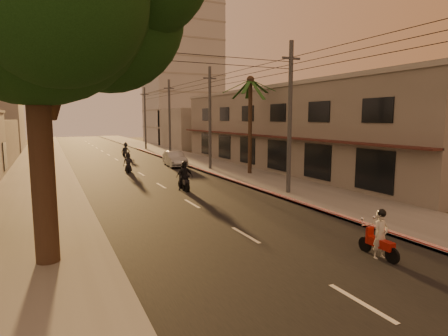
{
  "coord_description": "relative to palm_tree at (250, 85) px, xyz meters",
  "views": [
    {
      "loc": [
        -6.81,
        -10.46,
        4.55
      ],
      "look_at": [
        1.32,
        6.77,
        2.02
      ],
      "focal_mm": 30.0,
      "sensor_mm": 36.0,
      "label": 1
    }
  ],
  "objects": [
    {
      "name": "ground",
      "position": [
        -8.0,
        -16.0,
        -7.15
      ],
      "size": [
        160.0,
        160.0,
        0.0
      ],
      "primitive_type": "plane",
      "color": "#383023",
      "rests_on": "ground"
    },
    {
      "name": "road",
      "position": [
        -8.0,
        4.0,
        -7.14
      ],
      "size": [
        10.0,
        140.0,
        0.02
      ],
      "primitive_type": "cube",
      "color": "black",
      "rests_on": "ground"
    },
    {
      "name": "sidewalk_right",
      "position": [
        -0.5,
        4.0,
        -7.09
      ],
      "size": [
        5.0,
        140.0,
        0.12
      ],
      "primitive_type": "cube",
      "color": "slate",
      "rests_on": "ground"
    },
    {
      "name": "sidewalk_left",
      "position": [
        -15.5,
        4.0,
        -7.09
      ],
      "size": [
        5.0,
        140.0,
        0.12
      ],
      "primitive_type": "cube",
      "color": "slate",
      "rests_on": "ground"
    },
    {
      "name": "curb_stripe",
      "position": [
        -2.9,
        -1.0,
        -7.05
      ],
      "size": [
        0.2,
        60.0,
        0.2
      ],
      "primitive_type": "cube",
      "color": "red",
      "rests_on": "ground"
    },
    {
      "name": "shophouse_row",
      "position": [
        5.95,
        2.0,
        -3.5
      ],
      "size": [
        8.8,
        34.2,
        7.3
      ],
      "color": "gray",
      "rests_on": "ground"
    },
    {
      "name": "distant_tower",
      "position": [
        8.0,
        40.0,
        6.85
      ],
      "size": [
        12.1,
        12.1,
        28.0
      ],
      "color": "#B7B5B2",
      "rests_on": "ground"
    },
    {
      "name": "palm_tree",
      "position": [
        0.0,
        0.0,
        0.0
      ],
      "size": [
        5.0,
        5.0,
        8.2
      ],
      "color": "black",
      "rests_on": "ground"
    },
    {
      "name": "utility_poles",
      "position": [
        -1.8,
        4.0,
        -0.61
      ],
      "size": [
        1.2,
        48.26,
        9.0
      ],
      "color": "#38383A",
      "rests_on": "ground"
    },
    {
      "name": "filler_right",
      "position": [
        6.0,
        29.0,
        -4.15
      ],
      "size": [
        8.0,
        14.0,
        6.0
      ],
      "primitive_type": "cube",
      "color": "#A7A197",
      "rests_on": "ground"
    },
    {
      "name": "scooter_red",
      "position": [
        -5.18,
        -17.98,
        -6.43
      ],
      "size": [
        0.64,
        1.69,
        1.66
      ],
      "rotation": [
        0.0,
        0.0,
        -0.04
      ],
      "color": "black",
      "rests_on": "ground"
    },
    {
      "name": "scooter_mid_a",
      "position": [
        -7.06,
        -4.08,
        -6.37
      ],
      "size": [
        0.86,
        1.76,
        1.73
      ],
      "rotation": [
        0.0,
        0.0,
        0.05
      ],
      "color": "black",
      "rests_on": "ground"
    },
    {
      "name": "scooter_mid_b",
      "position": [
        -7.09,
        -4.24,
        -6.3
      ],
      "size": [
        1.12,
        1.93,
        1.9
      ],
      "rotation": [
        0.0,
        0.0,
        -0.08
      ],
      "color": "black",
      "rests_on": "ground"
    },
    {
      "name": "scooter_far_a",
      "position": [
        -8.74,
        5.46,
        -6.36
      ],
      "size": [
        1.03,
        1.76,
        1.75
      ],
      "rotation": [
        0.0,
        0.0,
        -0.22
      ],
      "color": "black",
      "rests_on": "ground"
    },
    {
      "name": "scooter_far_b",
      "position": [
        -6.5,
        18.47,
        -6.34
      ],
      "size": [
        1.32,
        1.77,
        1.76
      ],
      "rotation": [
        0.0,
        0.0,
        0.2
      ],
      "color": "black",
      "rests_on": "ground"
    },
    {
      "name": "parked_car",
      "position": [
        -3.94,
        7.57,
        -6.43
      ],
      "size": [
        2.18,
        4.6,
        1.44
      ],
      "primitive_type": "imported",
      "rotation": [
        0.0,
        0.0,
        -0.08
      ],
      "color": "#9A9DA2",
      "rests_on": "ground"
    }
  ]
}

